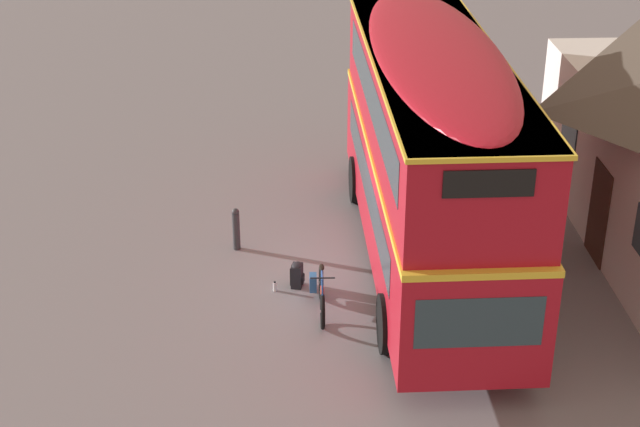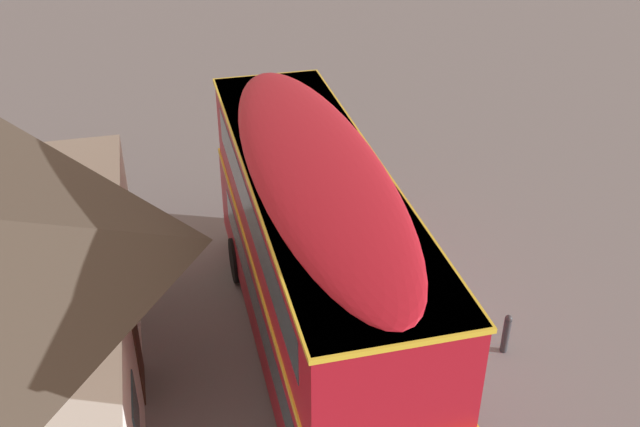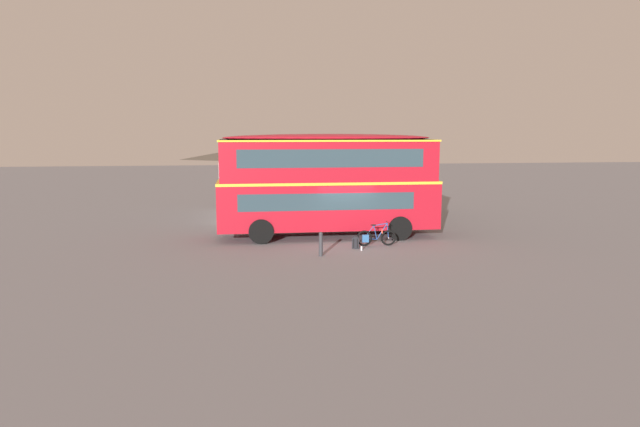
# 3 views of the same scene
# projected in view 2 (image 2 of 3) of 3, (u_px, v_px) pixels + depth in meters

# --- Properties ---
(ground_plane) EXTENTS (120.00, 120.00, 0.00)m
(ground_plane) POSITION_uv_depth(u_px,v_px,m) (354.00, 327.00, 16.52)
(ground_plane) COLOR slate
(double_decker_bus) EXTENTS (10.10, 2.67, 4.79)m
(double_decker_bus) POSITION_uv_depth(u_px,v_px,m) (315.00, 253.00, 14.38)
(double_decker_bus) COLOR black
(double_decker_bus) RESTS_ON ground
(touring_bicycle) EXTENTS (1.74, 0.46, 1.04)m
(touring_bicycle) POSITION_uv_depth(u_px,v_px,m) (392.00, 279.00, 17.47)
(touring_bicycle) COLOR black
(touring_bicycle) RESTS_ON ground
(backpack_on_ground) EXTENTS (0.33, 0.31, 0.53)m
(backpack_on_ground) POSITION_uv_depth(u_px,v_px,m) (422.00, 303.00, 16.83)
(backpack_on_ground) COLOR black
(backpack_on_ground) RESTS_ON ground
(water_bottle_clear_plastic) EXTENTS (0.08, 0.08, 0.21)m
(water_bottle_clear_plastic) POSITION_uv_depth(u_px,v_px,m) (438.00, 302.00, 17.15)
(water_bottle_clear_plastic) COLOR silver
(water_bottle_clear_plastic) RESTS_ON ground
(kerb_bollard) EXTENTS (0.16, 0.16, 0.97)m
(kerb_bollard) POSITION_uv_depth(u_px,v_px,m) (506.00, 333.00, 15.60)
(kerb_bollard) COLOR #333338
(kerb_bollard) RESTS_ON ground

